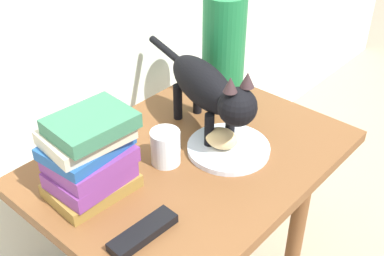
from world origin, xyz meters
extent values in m
cube|color=brown|center=(0.00, 0.00, 0.52)|extent=(0.75, 0.55, 0.03)
cylinder|color=brown|center=(0.20, -0.20, 0.25)|extent=(0.04, 0.04, 0.51)
cylinder|color=brown|center=(-0.20, 0.20, 0.25)|extent=(0.04, 0.04, 0.51)
cylinder|color=brown|center=(0.20, 0.20, 0.25)|extent=(0.04, 0.04, 0.51)
cylinder|color=silver|center=(0.07, -0.05, 0.54)|extent=(0.20, 0.20, 0.01)
ellipsoid|color=#E0BC7A|center=(0.06, -0.04, 0.57)|extent=(0.08, 0.09, 0.05)
cylinder|color=black|center=(0.10, -0.03, 0.59)|extent=(0.02, 0.02, 0.10)
cylinder|color=black|center=(0.05, -0.01, 0.59)|extent=(0.02, 0.02, 0.10)
cylinder|color=black|center=(0.16, 0.12, 0.59)|extent=(0.02, 0.02, 0.10)
cylinder|color=black|center=(0.10, 0.14, 0.59)|extent=(0.02, 0.02, 0.10)
ellipsoid|color=black|center=(0.10, 0.06, 0.67)|extent=(0.17, 0.28, 0.11)
sphere|color=black|center=(0.05, -0.09, 0.68)|extent=(0.09, 0.09, 0.09)
cone|color=#332224|center=(0.07, -0.09, 0.75)|extent=(0.03, 0.03, 0.03)
cone|color=#332224|center=(0.03, -0.08, 0.75)|extent=(0.03, 0.03, 0.03)
cylinder|color=black|center=(0.17, 0.25, 0.68)|extent=(0.07, 0.16, 0.02)
cube|color=olive|center=(-0.24, 0.08, 0.55)|extent=(0.19, 0.14, 0.03)
cube|color=#72337A|center=(-0.24, 0.08, 0.58)|extent=(0.17, 0.13, 0.04)
cube|color=#72337A|center=(-0.24, 0.08, 0.62)|extent=(0.17, 0.13, 0.04)
cube|color=#1E4C8C|center=(-0.24, 0.09, 0.65)|extent=(0.18, 0.14, 0.03)
cube|color=#BCB299|center=(-0.23, 0.08, 0.68)|extent=(0.18, 0.15, 0.03)
cube|color=#336B4C|center=(-0.23, 0.07, 0.71)|extent=(0.17, 0.14, 0.03)
cylinder|color=#196B38|center=(0.28, 0.13, 0.68)|extent=(0.12, 0.12, 0.30)
cylinder|color=silver|center=(-0.06, 0.03, 0.58)|extent=(0.07, 0.07, 0.08)
cylinder|color=silver|center=(-0.06, 0.03, 0.56)|extent=(0.06, 0.06, 0.04)
cube|color=black|center=(-0.26, -0.10, 0.55)|extent=(0.15, 0.05, 0.02)
camera|label=1|loc=(-0.70, -0.62, 1.25)|focal=45.42mm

